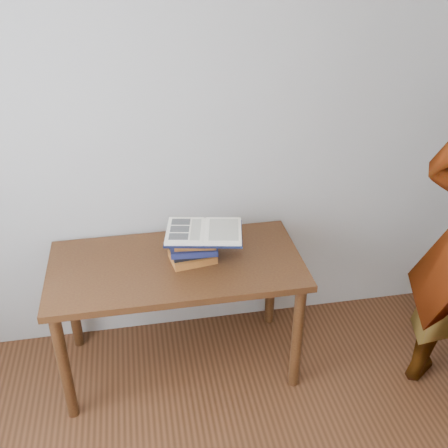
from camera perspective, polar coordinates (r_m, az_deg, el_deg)
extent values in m
cube|color=#ADA9A3|center=(2.84, -4.80, 10.05)|extent=(3.50, 0.04, 2.60)
cube|color=#4D2F13|center=(2.78, -5.22, -4.52)|extent=(1.33, 0.67, 0.04)
cylinder|color=#4D2F13|center=(2.83, -16.99, -14.69)|extent=(0.06, 0.06, 0.67)
cylinder|color=#4D2F13|center=(2.89, 7.96, -12.12)|extent=(0.06, 0.06, 0.67)
cylinder|color=#4D2F13|center=(3.24, -16.24, -7.95)|extent=(0.06, 0.06, 0.67)
cylinder|color=#4D2F13|center=(3.30, 5.14, -5.90)|extent=(0.06, 0.06, 0.67)
cube|color=#AB5726|center=(2.78, -3.45, -3.57)|extent=(0.25, 0.19, 0.04)
cube|color=black|center=(2.77, -3.56, -2.87)|extent=(0.23, 0.17, 0.03)
cube|color=#19194B|center=(2.74, -3.31, -2.51)|extent=(0.25, 0.18, 0.03)
cube|color=#AB5726|center=(2.73, -3.17, -1.87)|extent=(0.23, 0.16, 0.03)
cube|color=black|center=(2.72, -3.33, -1.28)|extent=(0.24, 0.17, 0.03)
cube|color=black|center=(2.70, -2.19, -1.03)|extent=(0.44, 0.34, 0.01)
cube|color=white|center=(2.70, -4.28, -0.76)|extent=(0.23, 0.29, 0.02)
cube|color=white|center=(2.69, -0.11, -0.78)|extent=(0.23, 0.29, 0.02)
cylinder|color=white|center=(2.69, -2.20, -0.80)|extent=(0.06, 0.26, 0.01)
cube|color=black|center=(2.76, -4.71, 0.25)|extent=(0.11, 0.08, 0.00)
cube|color=black|center=(2.70, -4.84, -0.54)|extent=(0.11, 0.08, 0.00)
cube|color=black|center=(2.63, -4.97, -1.36)|extent=(0.11, 0.08, 0.00)
cube|color=beige|center=(2.69, -3.09, -0.58)|extent=(0.09, 0.22, 0.00)
cube|color=beige|center=(2.68, -0.03, -0.59)|extent=(0.19, 0.24, 0.00)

